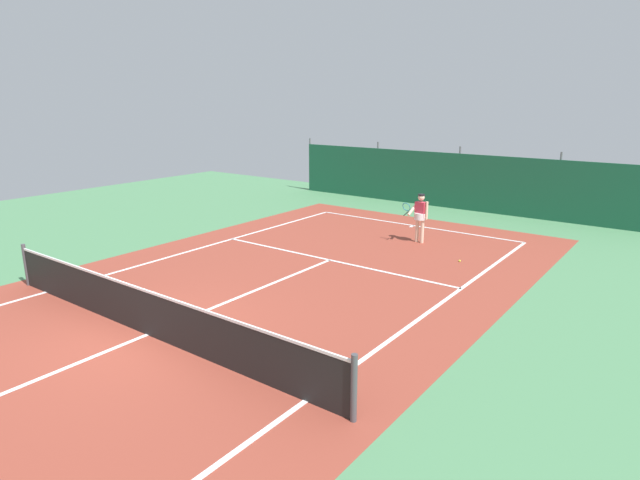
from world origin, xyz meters
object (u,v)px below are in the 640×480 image
Objects in this scene: water_bottle at (58,265)px; tennis_ball_near_player at (460,261)px; tennis_net at (146,312)px; tennis_player at (420,214)px; parked_car at (494,182)px.

tennis_ball_near_player is at bearing 39.93° from water_bottle.
tennis_net is 6.17× the size of tennis_player.
tennis_ball_near_player is 10.92m from parked_car.
tennis_net reaches higher than tennis_ball_near_player.
parked_car is at bearing -78.18° from tennis_player.
parked_car is at bearing 88.48° from tennis_net.
tennis_net reaches higher than water_bottle.
tennis_net is at bearing 94.62° from parked_car.
tennis_net is 42.17× the size of water_bottle.
tennis_player is at bearing 82.93° from tennis_net.
tennis_player is 24.85× the size of tennis_ball_near_player.
water_bottle is at bearing 168.68° from tennis_net.
tennis_player is (1.22, 9.85, 0.45)m from tennis_net.
parked_car reaches higher than water_bottle.
parked_car is 18.20× the size of water_bottle.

